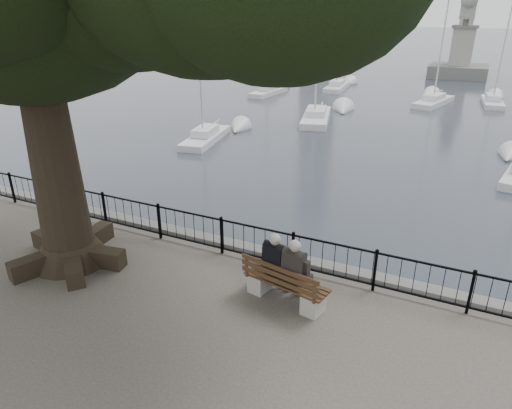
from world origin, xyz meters
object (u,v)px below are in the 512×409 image
Objects in this scene: person_left at (278,267)px; lion_monument at (461,56)px; bench at (285,288)px; person_right at (298,274)px.

lion_monument reaches higher than person_left.
person_right reaches higher than bench.
person_left is 0.50m from person_right.
bench is at bearing -90.79° from lion_monument.
person_left is 1.00× the size of person_right.
person_right is (0.26, 0.06, 0.39)m from bench.
person_right is (0.49, -0.09, 0.00)m from person_left.
bench is 0.48m from person_left.
bench is 1.24× the size of person_left.
lion_monument is at bearing 89.21° from bench.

